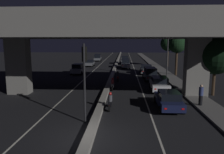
# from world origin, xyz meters

# --- Properties ---
(ground_plane) EXTENTS (200.00, 200.00, 0.00)m
(ground_plane) POSITION_xyz_m (0.00, 0.00, 0.00)
(ground_plane) COLOR black
(lane_line_left_inner) EXTENTS (0.12, 126.00, 0.00)m
(lane_line_left_inner) POSITION_xyz_m (-3.85, 35.00, 0.00)
(lane_line_left_inner) COLOR beige
(lane_line_left_inner) RESTS_ON ground_plane
(lane_line_right_inner) EXTENTS (0.12, 126.00, 0.00)m
(lane_line_right_inner) POSITION_xyz_m (3.85, 35.00, 0.00)
(lane_line_right_inner) COLOR beige
(lane_line_right_inner) RESTS_ON ground_plane
(median_divider) EXTENTS (0.56, 126.00, 0.32)m
(median_divider) POSITION_xyz_m (0.00, 35.00, 0.16)
(median_divider) COLOR gray
(median_divider) RESTS_ON ground_plane
(sidewalk_right) EXTENTS (2.08, 126.00, 0.14)m
(sidewalk_right) POSITION_xyz_m (8.76, 28.00, 0.07)
(sidewalk_right) COLOR #5B5956
(sidewalk_right) RESTS_ON ground_plane
(elevated_overpass) EXTENTS (25.31, 11.85, 8.66)m
(elevated_overpass) POSITION_xyz_m (0.00, 10.19, 6.54)
(elevated_overpass) COLOR slate
(elevated_overpass) RESTS_ON ground_plane
(traffic_light_left_of_median) EXTENTS (0.30, 0.49, 5.19)m
(traffic_light_left_of_median) POSITION_xyz_m (-0.68, 2.46, 3.54)
(traffic_light_left_of_median) COLOR black
(traffic_light_left_of_median) RESTS_ON ground_plane
(street_lamp) EXTENTS (2.58, 0.32, 8.31)m
(street_lamp) POSITION_xyz_m (7.78, 20.91, 4.92)
(street_lamp) COLOR #2D2D30
(street_lamp) RESTS_ON ground_plane
(car_dark_blue_lead) EXTENTS (1.91, 4.41, 1.42)m
(car_dark_blue_lead) POSITION_xyz_m (5.44, 5.82, 0.73)
(car_dark_blue_lead) COLOR #141938
(car_dark_blue_lead) RESTS_ON ground_plane
(car_white_second) EXTENTS (2.06, 4.22, 1.56)m
(car_white_second) POSITION_xyz_m (5.70, 12.18, 0.81)
(car_white_second) COLOR silver
(car_white_second) RESTS_ON ground_plane
(car_grey_third) EXTENTS (1.91, 4.17, 1.76)m
(car_grey_third) POSITION_xyz_m (5.50, 19.04, 0.94)
(car_grey_third) COLOR #515459
(car_grey_third) RESTS_ON ground_plane
(car_grey_fourth) EXTENTS (2.17, 4.37, 1.52)m
(car_grey_fourth) POSITION_xyz_m (5.54, 25.10, 0.77)
(car_grey_fourth) COLOR #515459
(car_grey_fourth) RESTS_ON ground_plane
(car_silver_fifth) EXTENTS (1.92, 4.61, 1.85)m
(car_silver_fifth) POSITION_xyz_m (2.11, 33.36, 0.93)
(car_silver_fifth) COLOR gray
(car_silver_fifth) RESTS_ON ground_plane
(car_grey_sixth) EXTENTS (2.02, 4.12, 1.93)m
(car_grey_sixth) POSITION_xyz_m (1.91, 40.97, 1.00)
(car_grey_sixth) COLOR #515459
(car_grey_sixth) RESTS_ON ground_plane
(car_silver_lead_oncoming) EXTENTS (1.92, 3.95, 1.72)m
(car_silver_lead_oncoming) POSITION_xyz_m (-5.83, 24.30, 0.89)
(car_silver_lead_oncoming) COLOR gray
(car_silver_lead_oncoming) RESTS_ON ground_plane
(car_grey_second_oncoming) EXTENTS (1.96, 4.22, 1.34)m
(car_grey_second_oncoming) POSITION_xyz_m (-5.71, 35.86, 0.72)
(car_grey_second_oncoming) COLOR #515459
(car_grey_second_oncoming) RESTS_ON ground_plane
(car_grey_third_oncoming) EXTENTS (2.06, 4.48, 1.90)m
(car_grey_third_oncoming) POSITION_xyz_m (-5.58, 49.36, 1.01)
(car_grey_third_oncoming) COLOR #515459
(car_grey_third_oncoming) RESTS_ON ground_plane
(motorcycle_black_filtering_near) EXTENTS (0.34, 1.83, 1.39)m
(motorcycle_black_filtering_near) POSITION_xyz_m (0.79, 5.30, 0.59)
(motorcycle_black_filtering_near) COLOR black
(motorcycle_black_filtering_near) RESTS_ON ground_plane
(motorcycle_white_filtering_mid) EXTENTS (0.32, 1.95, 1.37)m
(motorcycle_white_filtering_mid) POSITION_xyz_m (0.59, 12.54, 0.58)
(motorcycle_white_filtering_mid) COLOR black
(motorcycle_white_filtering_mid) RESTS_ON ground_plane
(motorcycle_red_filtering_far) EXTENTS (0.34, 1.79, 1.38)m
(motorcycle_red_filtering_far) POSITION_xyz_m (1.00, 17.98, 0.59)
(motorcycle_red_filtering_far) COLOR black
(motorcycle_red_filtering_far) RESTS_ON ground_plane
(pedestrian_on_sidewalk) EXTENTS (0.36, 0.36, 1.72)m
(pedestrian_on_sidewalk) POSITION_xyz_m (8.16, 6.40, 1.00)
(pedestrian_on_sidewalk) COLOR black
(pedestrian_on_sidewalk) RESTS_ON sidewalk_right
(roadside_tree_kerbside_near) EXTENTS (3.74, 3.74, 5.88)m
(roadside_tree_kerbside_near) POSITION_xyz_m (10.76, 10.49, 3.99)
(roadside_tree_kerbside_near) COLOR #38281C
(roadside_tree_kerbside_near) RESTS_ON ground_plane
(roadside_tree_kerbside_mid) EXTENTS (2.94, 2.94, 6.50)m
(roadside_tree_kerbside_mid) POSITION_xyz_m (10.13, 23.75, 4.97)
(roadside_tree_kerbside_mid) COLOR #38281C
(roadside_tree_kerbside_mid) RESTS_ON ground_plane
(roadside_tree_kerbside_far) EXTENTS (3.24, 3.24, 6.58)m
(roadside_tree_kerbside_far) POSITION_xyz_m (11.24, 36.67, 4.92)
(roadside_tree_kerbside_far) COLOR #38281C
(roadside_tree_kerbside_far) RESTS_ON ground_plane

